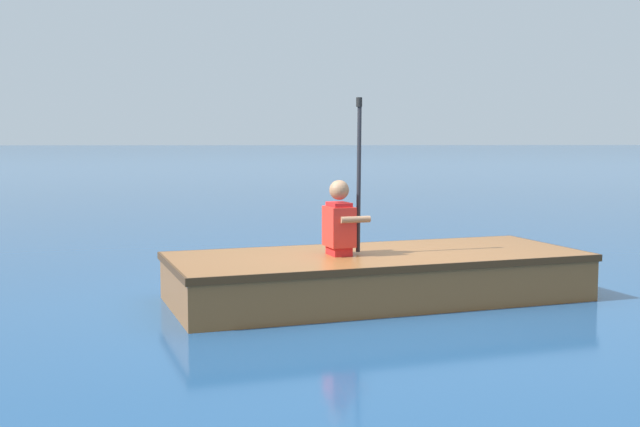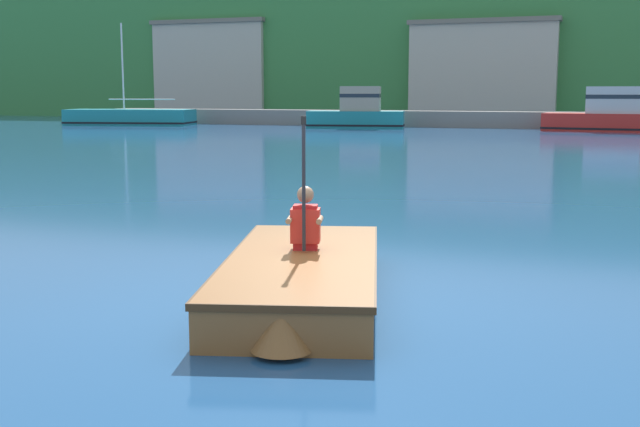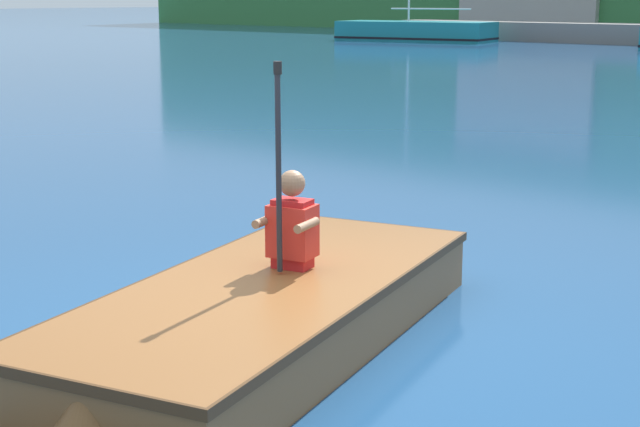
% 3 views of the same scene
% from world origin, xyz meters
% --- Properties ---
extents(ground_plane, '(300.00, 300.00, 0.00)m').
position_xyz_m(ground_plane, '(0.00, 0.00, 0.00)').
color(ground_plane, navy).
extents(moored_boat_dock_west_inner, '(7.91, 4.27, 6.02)m').
position_xyz_m(moored_boat_dock_west_inner, '(-24.51, 34.55, 0.45)').
color(moored_boat_dock_west_inner, '#197A84').
rests_on(moored_boat_dock_west_inner, ground).
extents(rowboat_foreground, '(2.37, 3.87, 0.41)m').
position_xyz_m(rowboat_foreground, '(0.10, -0.11, 0.23)').
color(rowboat_foreground, brown).
rests_on(rowboat_foreground, ground).
extents(person_paddler, '(0.41, 0.40, 1.34)m').
position_xyz_m(person_paddler, '(-0.01, 0.27, 0.71)').
color(person_paddler, red).
rests_on(person_paddler, rowboat_foreground).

